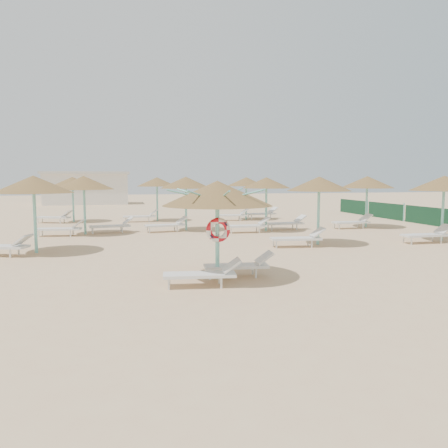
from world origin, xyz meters
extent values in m
plane|color=tan|center=(0.00, 0.00, 0.00)|extent=(120.00, 120.00, 0.00)
cylinder|color=#76CDBE|center=(-0.24, -0.14, 1.06)|extent=(0.11, 0.11, 2.12)
cone|color=olive|center=(-0.24, -0.14, 2.22)|extent=(2.83, 2.83, 0.64)
cylinder|color=#76CDBE|center=(-0.24, -0.14, 1.97)|extent=(0.20, 0.20, 0.12)
cylinder|color=#76CDBE|center=(0.41, -0.14, 2.16)|extent=(1.28, 0.04, 0.33)
cylinder|color=#76CDBE|center=(0.22, 0.32, 2.16)|extent=(0.93, 0.93, 0.33)
cylinder|color=#76CDBE|center=(-0.24, 0.51, 2.16)|extent=(0.04, 1.28, 0.33)
cylinder|color=#76CDBE|center=(-0.70, 0.32, 2.16)|extent=(0.93, 0.93, 0.33)
cylinder|color=#76CDBE|center=(-0.89, -0.14, 2.16)|extent=(1.28, 0.04, 0.33)
cylinder|color=#76CDBE|center=(-0.70, -0.60, 2.16)|extent=(0.93, 0.93, 0.33)
cylinder|color=#76CDBE|center=(-0.24, -0.79, 2.16)|extent=(0.04, 1.28, 0.33)
cylinder|color=#76CDBE|center=(0.22, -0.60, 2.16)|extent=(0.93, 0.93, 0.33)
torus|color=red|center=(-0.24, -0.24, 1.28)|extent=(0.63, 0.15, 0.63)
cylinder|color=white|center=(-1.60, -1.03, 0.13)|extent=(0.05, 0.05, 0.25)
cylinder|color=white|center=(-1.54, -0.58, 0.13)|extent=(0.05, 0.05, 0.25)
cylinder|color=white|center=(-0.38, -1.18, 0.13)|extent=(0.05, 0.05, 0.25)
cylinder|color=white|center=(-0.32, -0.73, 0.13)|extent=(0.05, 0.05, 0.25)
cube|color=white|center=(-0.85, -0.90, 0.29)|extent=(1.79, 0.77, 0.07)
cube|color=white|center=(-0.08, -0.99, 0.51)|extent=(0.50, 0.60, 0.33)
cylinder|color=white|center=(-0.45, -0.23, 0.12)|extent=(0.05, 0.05, 0.25)
cylinder|color=white|center=(-0.41, 0.22, 0.12)|extent=(0.05, 0.05, 0.25)
cylinder|color=white|center=(0.75, -0.34, 0.12)|extent=(0.05, 0.05, 0.25)
cylinder|color=white|center=(0.79, 0.11, 0.12)|extent=(0.05, 0.05, 0.25)
cube|color=white|center=(0.28, -0.07, 0.29)|extent=(1.74, 0.71, 0.07)
cube|color=white|center=(1.04, -0.14, 0.50)|extent=(0.48, 0.57, 0.33)
cylinder|color=#76CDBE|center=(-5.56, 5.12, 1.15)|extent=(0.11, 0.11, 2.30)
cone|color=olive|center=(-5.56, 5.12, 2.39)|extent=(2.66, 2.66, 0.60)
cylinder|color=#76CDBE|center=(-5.56, 5.12, 2.15)|extent=(0.20, 0.20, 0.12)
cylinder|color=white|center=(-6.22, 4.31, 0.14)|extent=(0.06, 0.06, 0.28)
cylinder|color=white|center=(-6.06, 4.78, 0.14)|extent=(0.06, 0.06, 0.28)
cube|color=white|center=(-5.86, 4.45, 0.56)|extent=(0.65, 0.72, 0.36)
cylinder|color=#76CDBE|center=(-4.30, 10.03, 1.15)|extent=(0.11, 0.11, 2.30)
cone|color=olive|center=(-4.30, 10.03, 2.39)|extent=(2.75, 2.75, 0.62)
cylinder|color=#76CDBE|center=(-4.30, 10.03, 2.15)|extent=(0.20, 0.20, 0.12)
cylinder|color=white|center=(-6.22, 9.48, 0.14)|extent=(0.06, 0.06, 0.28)
cylinder|color=white|center=(-6.16, 9.98, 0.14)|extent=(0.06, 0.06, 0.28)
cylinder|color=white|center=(-4.88, 9.31, 0.14)|extent=(0.06, 0.06, 0.28)
cylinder|color=white|center=(-4.82, 9.81, 0.14)|extent=(0.06, 0.06, 0.28)
cube|color=white|center=(-5.40, 9.63, 0.32)|extent=(1.96, 0.85, 0.08)
cube|color=white|center=(-4.55, 9.53, 0.56)|extent=(0.55, 0.65, 0.36)
cylinder|color=white|center=(-3.96, 9.98, 0.14)|extent=(0.06, 0.06, 0.28)
cylinder|color=white|center=(-4.02, 10.48, 0.14)|extent=(0.06, 0.06, 0.28)
cylinder|color=white|center=(-2.62, 10.15, 0.14)|extent=(0.06, 0.06, 0.28)
cylinder|color=white|center=(-2.68, 10.65, 0.14)|extent=(0.06, 0.06, 0.28)
cube|color=white|center=(-3.20, 10.33, 0.32)|extent=(1.96, 0.85, 0.08)
cube|color=white|center=(-2.35, 10.43, 0.56)|extent=(0.55, 0.65, 0.36)
cylinder|color=#76CDBE|center=(-5.43, 16.23, 1.15)|extent=(0.11, 0.11, 2.30)
cone|color=olive|center=(-5.43, 16.23, 2.39)|extent=(2.57, 2.57, 0.58)
cylinder|color=#76CDBE|center=(-5.43, 16.23, 2.15)|extent=(0.20, 0.20, 0.12)
cylinder|color=white|center=(-7.37, 15.87, 0.14)|extent=(0.06, 0.06, 0.28)
cylinder|color=white|center=(-7.20, 16.34, 0.14)|extent=(0.06, 0.06, 0.28)
cylinder|color=white|center=(-6.10, 15.41, 0.14)|extent=(0.06, 0.06, 0.28)
cylinder|color=white|center=(-5.93, 15.88, 0.14)|extent=(0.06, 0.06, 0.28)
cube|color=white|center=(-6.53, 15.83, 0.32)|extent=(2.00, 1.23, 0.08)
cube|color=white|center=(-5.73, 15.54, 0.56)|extent=(0.66, 0.73, 0.36)
cylinder|color=#76CDBE|center=(0.49, 10.51, 1.15)|extent=(0.11, 0.11, 2.30)
cone|color=olive|center=(0.49, 10.51, 2.39)|extent=(2.54, 2.54, 0.57)
cylinder|color=#76CDBE|center=(0.49, 10.51, 2.15)|extent=(0.20, 0.20, 0.12)
cylinder|color=white|center=(-1.37, 9.75, 0.14)|extent=(0.06, 0.06, 0.28)
cylinder|color=white|center=(-1.43, 10.25, 0.14)|extent=(0.06, 0.06, 0.28)
cylinder|color=white|center=(-0.03, 9.94, 0.14)|extent=(0.06, 0.06, 0.28)
cylinder|color=white|center=(-0.10, 10.43, 0.14)|extent=(0.06, 0.06, 0.28)
cube|color=white|center=(-0.61, 10.11, 0.32)|extent=(1.97, 0.88, 0.08)
cube|color=white|center=(0.23, 10.23, 0.56)|extent=(0.56, 0.66, 0.36)
cylinder|color=#76CDBE|center=(-0.51, 15.74, 1.15)|extent=(0.11, 0.11, 2.30)
cone|color=olive|center=(-0.51, 15.74, 2.38)|extent=(2.43, 2.43, 0.55)
cylinder|color=#76CDBE|center=(-0.51, 15.74, 2.15)|extent=(0.20, 0.20, 0.12)
cylinder|color=white|center=(-2.42, 15.11, 0.14)|extent=(0.06, 0.06, 0.28)
cylinder|color=white|center=(-2.41, 15.61, 0.14)|extent=(0.06, 0.06, 0.28)
cylinder|color=white|center=(-1.07, 15.07, 0.14)|extent=(0.06, 0.06, 0.28)
cylinder|color=white|center=(-1.06, 15.57, 0.14)|extent=(0.06, 0.06, 0.28)
cube|color=white|center=(-1.61, 15.34, 0.32)|extent=(1.92, 0.67, 0.08)
cube|color=white|center=(-0.76, 15.31, 0.56)|extent=(0.50, 0.61, 0.36)
cylinder|color=#76CDBE|center=(4.86, 4.67, 1.15)|extent=(0.11, 0.11, 2.30)
cone|color=olive|center=(4.86, 4.67, 2.38)|extent=(2.48, 2.48, 0.56)
cylinder|color=#76CDBE|center=(4.86, 4.67, 2.15)|extent=(0.20, 0.20, 0.12)
cylinder|color=white|center=(2.94, 4.12, 0.14)|extent=(0.06, 0.06, 0.28)
cylinder|color=white|center=(3.00, 4.62, 0.14)|extent=(0.06, 0.06, 0.28)
cylinder|color=white|center=(4.28, 3.96, 0.14)|extent=(0.06, 0.06, 0.28)
cylinder|color=white|center=(4.34, 4.45, 0.14)|extent=(0.06, 0.06, 0.28)
cube|color=white|center=(3.76, 4.27, 0.32)|extent=(1.96, 0.85, 0.08)
cube|color=white|center=(4.61, 4.17, 0.56)|extent=(0.56, 0.66, 0.36)
cylinder|color=#76CDBE|center=(4.28, 9.30, 1.15)|extent=(0.11, 0.11, 2.30)
cone|color=olive|center=(4.28, 9.30, 2.38)|extent=(2.36, 2.36, 0.53)
cylinder|color=#76CDBE|center=(4.28, 9.30, 2.15)|extent=(0.20, 0.20, 0.12)
cylinder|color=white|center=(2.37, 8.68, 0.14)|extent=(0.06, 0.06, 0.28)
cylinder|color=white|center=(2.39, 9.18, 0.14)|extent=(0.06, 0.06, 0.28)
cylinder|color=white|center=(3.72, 8.63, 0.14)|extent=(0.06, 0.06, 0.28)
cylinder|color=white|center=(3.74, 9.13, 0.14)|extent=(0.06, 0.06, 0.28)
cube|color=white|center=(3.18, 8.90, 0.32)|extent=(1.93, 0.70, 0.08)
cube|color=white|center=(4.03, 8.86, 0.56)|extent=(0.51, 0.62, 0.36)
cylinder|color=white|center=(4.59, 9.32, 0.14)|extent=(0.06, 0.06, 0.28)
cylinder|color=white|center=(4.57, 9.81, 0.14)|extent=(0.06, 0.06, 0.28)
cylinder|color=white|center=(5.94, 9.37, 0.14)|extent=(0.06, 0.06, 0.28)
cylinder|color=white|center=(5.92, 9.87, 0.14)|extent=(0.06, 0.06, 0.28)
cube|color=white|center=(5.38, 9.60, 0.32)|extent=(1.93, 0.70, 0.08)
cube|color=white|center=(6.23, 9.64, 0.56)|extent=(0.51, 0.62, 0.36)
cylinder|color=#76CDBE|center=(4.99, 15.31, 1.15)|extent=(0.11, 0.11, 2.30)
cone|color=olive|center=(4.99, 15.31, 2.38)|extent=(2.46, 2.46, 0.55)
cylinder|color=#76CDBE|center=(4.99, 15.31, 2.15)|extent=(0.20, 0.20, 0.12)
cylinder|color=white|center=(3.07, 14.78, 0.14)|extent=(0.06, 0.06, 0.28)
cylinder|color=white|center=(3.14, 15.27, 0.14)|extent=(0.06, 0.06, 0.28)
cylinder|color=white|center=(4.40, 14.59, 0.14)|extent=(0.06, 0.06, 0.28)
cylinder|color=white|center=(4.47, 15.08, 0.14)|extent=(0.06, 0.06, 0.28)
cube|color=white|center=(3.89, 14.91, 0.32)|extent=(1.97, 0.89, 0.08)
cube|color=white|center=(4.74, 14.79, 0.56)|extent=(0.57, 0.66, 0.36)
cylinder|color=white|center=(5.34, 15.25, 0.14)|extent=(0.06, 0.06, 0.28)
cylinder|color=white|center=(5.27, 15.74, 0.14)|extent=(0.06, 0.06, 0.28)
cylinder|color=white|center=(6.67, 15.44, 0.14)|extent=(0.06, 0.06, 0.28)
cylinder|color=white|center=(6.60, 15.94, 0.14)|extent=(0.06, 0.06, 0.28)
cube|color=white|center=(6.09, 15.61, 0.32)|extent=(1.97, 0.89, 0.08)
cube|color=white|center=(6.94, 15.73, 0.56)|extent=(0.57, 0.66, 0.36)
cylinder|color=#76CDBE|center=(10.31, 4.42, 1.15)|extent=(0.11, 0.11, 2.30)
cone|color=olive|center=(10.31, 4.42, 2.39)|extent=(2.74, 2.74, 0.62)
cylinder|color=#76CDBE|center=(10.31, 4.42, 2.15)|extent=(0.20, 0.20, 0.12)
cylinder|color=white|center=(8.41, 3.77, 0.14)|extent=(0.06, 0.06, 0.28)
cylinder|color=white|center=(8.42, 4.27, 0.14)|extent=(0.06, 0.06, 0.28)
cylinder|color=white|center=(9.76, 3.77, 0.14)|extent=(0.06, 0.06, 0.28)
cylinder|color=white|center=(9.77, 4.27, 0.14)|extent=(0.06, 0.06, 0.28)
cube|color=white|center=(9.21, 4.02, 0.32)|extent=(1.90, 0.63, 0.08)
cube|color=white|center=(10.06, 4.02, 0.56)|extent=(0.49, 0.60, 0.36)
cylinder|color=#76CDBE|center=(10.02, 9.73, 1.15)|extent=(0.11, 0.11, 2.30)
cone|color=olive|center=(10.02, 9.73, 2.39)|extent=(2.77, 2.77, 0.62)
cylinder|color=#76CDBE|center=(10.02, 9.73, 2.15)|extent=(0.20, 0.20, 0.12)
cylinder|color=white|center=(8.12, 9.08, 0.14)|extent=(0.06, 0.06, 0.28)
cylinder|color=white|center=(8.12, 9.58, 0.14)|extent=(0.06, 0.06, 0.28)
cylinder|color=white|center=(9.47, 9.08, 0.14)|extent=(0.06, 0.06, 0.28)
cylinder|color=white|center=(9.47, 9.58, 0.14)|extent=(0.06, 0.06, 0.28)
cube|color=white|center=(8.92, 9.33, 0.32)|extent=(1.90, 0.63, 0.08)
cube|color=white|center=(9.77, 9.33, 0.56)|extent=(0.49, 0.60, 0.36)
cube|color=silver|center=(-6.00, 35.00, 1.50)|extent=(8.00, 4.00, 3.00)
cube|color=beige|center=(-6.00, 35.00, 3.12)|extent=(8.40, 4.40, 0.25)
cube|color=#1A4E2D|center=(14.00, 10.00, 0.50)|extent=(0.08, 3.80, 1.00)
cube|color=#1A4E2D|center=(14.00, 14.00, 0.50)|extent=(0.08, 3.80, 1.00)
cylinder|color=#76CDBE|center=(14.00, 12.10, 0.55)|extent=(0.08, 0.08, 1.10)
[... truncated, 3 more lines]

